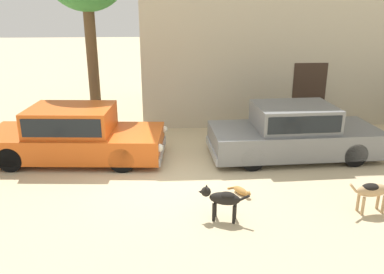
{
  "coord_description": "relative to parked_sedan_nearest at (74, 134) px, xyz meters",
  "views": [
    {
      "loc": [
        0.15,
        -8.7,
        3.94
      ],
      "look_at": [
        0.7,
        0.2,
        0.9
      ],
      "focal_mm": 37.1,
      "sensor_mm": 36.0,
      "label": 1
    }
  ],
  "objects": [
    {
      "name": "parked_sedan_second",
      "position": [
        5.77,
        -0.15,
        0.0
      ],
      "size": [
        4.58,
        2.0,
        1.42
      ],
      "rotation": [
        0.0,
        0.0,
        0.04
      ],
      "color": "slate",
      "rests_on": "ground_plane"
    },
    {
      "name": "stray_cat",
      "position": [
        4.0,
        -2.3,
        -0.62
      ],
      "size": [
        0.43,
        0.59,
        0.17
      ],
      "rotation": [
        0.0,
        0.0,
        5.25
      ],
      "color": "#B77F3D",
      "rests_on": "ground_plane"
    },
    {
      "name": "stray_dog_tan",
      "position": [
        6.44,
        -3.19,
        -0.23
      ],
      "size": [
        1.05,
        0.3,
        0.7
      ],
      "rotation": [
        0.0,
        0.0,
        0.1
      ],
      "color": "tan",
      "rests_on": "ground_plane"
    },
    {
      "name": "apartment_block",
      "position": [
        9.39,
        5.17,
        3.08
      ],
      "size": [
        15.5,
        5.28,
        7.55
      ],
      "color": "#BCB299",
      "rests_on": "ground_plane"
    },
    {
      "name": "parked_sedan_nearest",
      "position": [
        0.0,
        0.0,
        0.0
      ],
      "size": [
        4.79,
        2.15,
        1.41
      ],
      "rotation": [
        0.0,
        0.0,
        -0.08
      ],
      "color": "#D15619",
      "rests_on": "ground_plane"
    },
    {
      "name": "stray_dog_spotted",
      "position": [
        3.45,
        -3.3,
        -0.25
      ],
      "size": [
        0.96,
        0.39,
        0.68
      ],
      "rotation": [
        0.0,
        0.0,
        2.86
      ],
      "color": "black",
      "rests_on": "ground_plane"
    },
    {
      "name": "ground_plane",
      "position": [
        2.31,
        -1.23,
        -0.7
      ],
      "size": [
        80.0,
        80.0,
        0.0
      ],
      "primitive_type": "plane",
      "color": "#CCB78E"
    }
  ]
}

